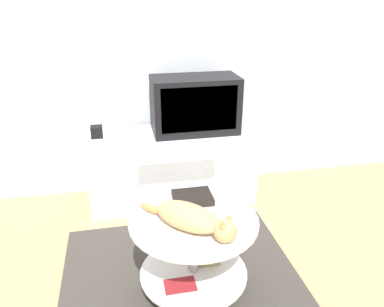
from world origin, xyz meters
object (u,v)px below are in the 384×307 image
tv (195,105)px  speaker (97,132)px  cat (193,218)px  dvd_box (193,198)px

tv → speaker: bearing=178.3°
speaker → cat: (0.50, -1.20, -0.07)m
tv → dvd_box: 0.97m
tv → dvd_box: size_ratio=2.98×
tv → dvd_box: (-0.21, -0.90, -0.28)m
speaker → dvd_box: 1.08m
speaker → cat: size_ratio=0.19×
dvd_box → speaker: bearing=120.9°
dvd_box → tv: bearing=77.2°
cat → tv: bearing=121.9°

